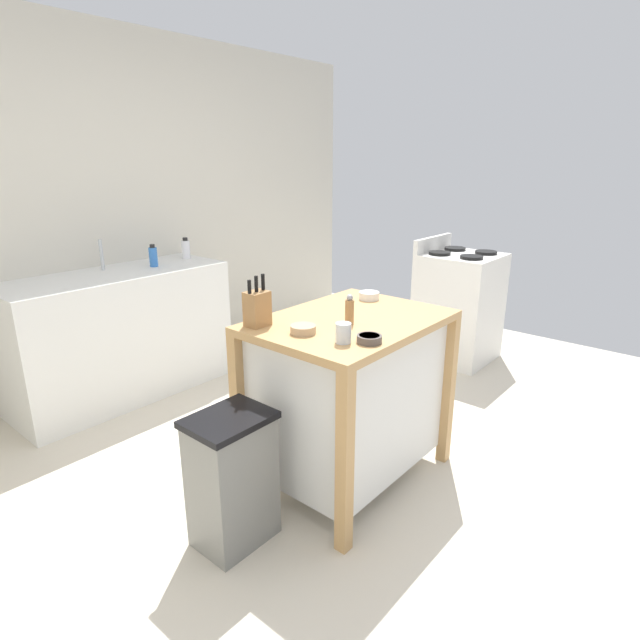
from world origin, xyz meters
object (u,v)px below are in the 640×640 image
kitchen_island (349,390)px  bowl_ceramic_small (369,295)px  sink_faucet (102,255)px  drinking_cup (343,333)px  bottle_spray_cleaner (153,256)px  bottle_dish_soap (186,249)px  pepper_grinder (349,310)px  stove (458,306)px  bowl_stoneware_deep (369,338)px  knife_block (257,308)px  trash_bin (232,479)px  bowl_ceramic_wide (303,329)px

kitchen_island → bowl_ceramic_small: size_ratio=8.69×
sink_faucet → drinking_cup: bearing=-91.6°
sink_faucet → bottle_spray_cleaner: sink_faucet is taller
bowl_ceramic_small → bottle_dish_soap: (0.05, 1.81, 0.06)m
pepper_grinder → stove: (2.09, 0.40, -0.51)m
bowl_stoneware_deep → knife_block: bearing=105.8°
kitchen_island → knife_block: knife_block is taller
bowl_stoneware_deep → trash_bin: bowl_stoneware_deep is taller
kitchen_island → sink_faucet: bearing=96.8°
kitchen_island → bowl_ceramic_wide: bearing=175.0°
kitchen_island → trash_bin: kitchen_island is taller
knife_block → stove: 2.46m
knife_block → trash_bin: bearing=-152.6°
knife_block → stove: (2.40, 0.08, -0.53)m
drinking_cup → pepper_grinder: size_ratio=0.60×
bowl_ceramic_small → stove: bearing=7.2°
knife_block → sink_faucet: bearing=85.4°
drinking_cup → bottle_spray_cleaner: (0.37, 2.06, 0.04)m
bowl_stoneware_deep → bowl_ceramic_wide: (-0.09, 0.31, 0.00)m
bowl_stoneware_deep → drinking_cup: 0.12m
bottle_dish_soap → bottle_spray_cleaner: bottle_dish_soap is taller
bowl_stoneware_deep → trash_bin: size_ratio=0.18×
kitchen_island → bottle_spray_cleaner: bearing=88.0°
bowl_ceramic_small → bowl_stoneware_deep: (-0.59, -0.42, -0.00)m
knife_block → bowl_ceramic_small: knife_block is taller
drinking_cup → trash_bin: (-0.44, 0.28, -0.64)m
bowl_ceramic_wide → drinking_cup: 0.22m
trash_bin → bottle_spray_cleaner: (0.81, 1.78, 0.68)m
kitchen_island → bowl_ceramic_small: bearing=20.8°
kitchen_island → bowl_ceramic_wide: 0.53m
kitchen_island → bottle_spray_cleaner: 1.93m
drinking_cup → sink_faucet: size_ratio=0.41×
kitchen_island → drinking_cup: size_ratio=11.22×
kitchen_island → bowl_stoneware_deep: bearing=-129.3°
pepper_grinder → bowl_ceramic_small: bearing=23.5°
bowl_ceramic_small → stove: (1.65, 0.21, -0.47)m
kitchen_island → bowl_ceramic_wide: bowl_ceramic_wide is taller
pepper_grinder → trash_bin: bearing=168.5°
kitchen_island → knife_block: (-0.38, 0.27, 0.49)m
bowl_ceramic_small → drinking_cup: 0.75m
bowl_ceramic_wide → bottle_spray_cleaner: bottle_spray_cleaner is taller
bowl_ceramic_wide → sink_faucet: sink_faucet is taller
drinking_cup → bottle_dish_soap: bottle_dish_soap is taller
kitchen_island → bowl_ceramic_small: bowl_ceramic_small is taller
kitchen_island → stove: 2.04m
drinking_cup → bottle_spray_cleaner: bearing=79.8°
sink_faucet → kitchen_island: bearing=-83.2°
knife_block → sink_faucet: size_ratio=1.13×
bottle_dish_soap → bottle_spray_cleaner: 0.35m
drinking_cup → sink_faucet: sink_faucet is taller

